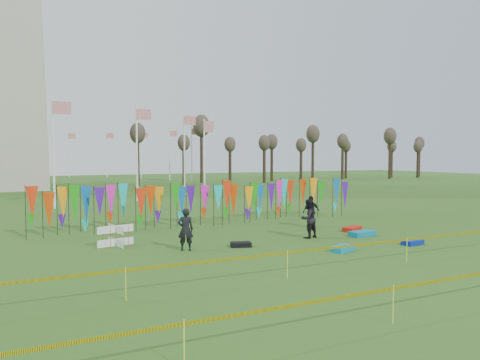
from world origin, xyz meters
name	(u,v)px	position (x,y,z in m)	size (l,w,h in m)	color
ground	(291,255)	(0.00, 0.00, 0.00)	(160.00, 160.00, 0.00)	#2B5016
banner_row	(209,199)	(0.28, 8.83, 1.43)	(18.64, 0.64, 2.31)	black
caution_tape_near	(334,249)	(-0.22, -2.94, 0.78)	(26.00, 0.02, 0.90)	#DACF04
caution_tape_far	(446,281)	(-0.22, -7.35, 0.78)	(26.00, 0.02, 0.90)	#DACF04
tree_line	(312,140)	(32.00, 44.00, 6.17)	(53.92, 1.92, 7.84)	#39291C
box_kite	(116,236)	(-5.72, 4.73, 0.45)	(0.82, 0.82, 0.91)	red
person_left	(186,229)	(-3.37, 2.59, 0.86)	(0.63, 0.46, 1.73)	black
person_mid	(308,218)	(2.75, 2.76, 0.92)	(0.89, 0.55, 1.83)	black
person_right	(311,212)	(4.81, 5.44, 0.84)	(0.99, 0.56, 1.69)	black
kite_bag_turquoise	(343,249)	(2.24, -0.37, 0.11)	(1.09, 0.55, 0.22)	#0C84C0
kite_bag_blue	(412,242)	(5.83, -0.62, 0.10)	(0.97, 0.51, 0.20)	#0A27A3
kite_bag_red	(352,229)	(5.91, 3.42, 0.11)	(1.20, 0.55, 0.22)	red
kite_bag_black	(241,244)	(-1.02, 2.28, 0.10)	(0.85, 0.49, 0.20)	black
kite_bag_teal	(362,234)	(5.33, 2.01, 0.12)	(1.27, 0.61, 0.24)	#0C7CAA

